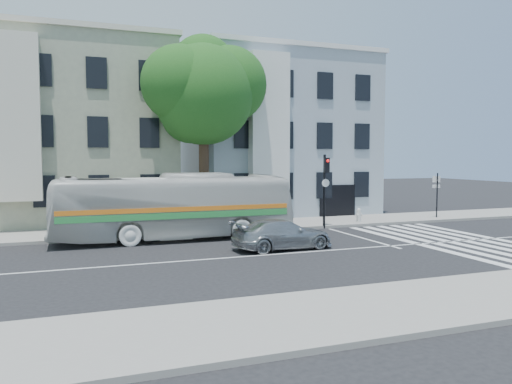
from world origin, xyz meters
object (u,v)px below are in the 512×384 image
sedan (283,234)px  traffic_signal (325,181)px  fire_hydrant (359,215)px  bus (174,207)px

sedan → traffic_signal: traffic_signal is taller
traffic_signal → fire_hydrant: (2.82, 0.99, -2.13)m
sedan → fire_hydrant: bearing=-55.3°
traffic_signal → fire_hydrant: size_ratio=5.13×
bus → fire_hydrant: (11.50, 1.73, -1.05)m
fire_hydrant → bus: bearing=-171.4°
bus → fire_hydrant: 11.67m
bus → sedan: size_ratio=2.58×
bus → sedan: (3.95, -4.18, -0.97)m
fire_hydrant → traffic_signal: bearing=-160.7°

